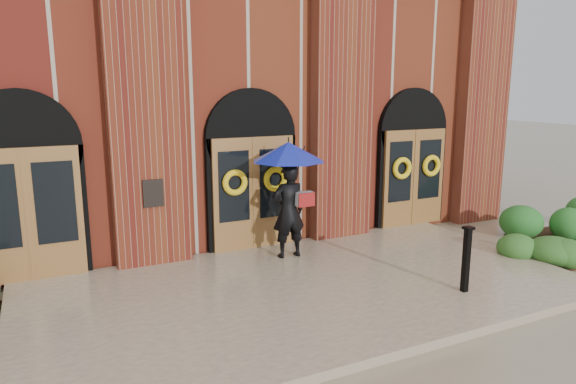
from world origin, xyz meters
TOP-DOWN VIEW (x-y plane):
  - ground at (0.00, 0.00)m, footprint 90.00×90.00m
  - landing at (0.00, 0.15)m, footprint 10.00×5.30m
  - church_building at (0.00, 8.78)m, footprint 16.20×12.53m
  - man_with_umbrella at (0.41, 1.78)m, footprint 1.61×1.61m
  - metal_post at (2.35, -1.33)m, footprint 0.16×0.16m
  - hedge_wall_right at (7.90, 0.50)m, footprint 3.01×1.20m
  - hedge_front_right at (5.38, -0.46)m, footprint 1.58×1.35m

SIDE VIEW (x-z plane):
  - ground at x=0.00m, z-range 0.00..0.00m
  - landing at x=0.00m, z-range 0.00..0.15m
  - hedge_front_right at x=5.38m, z-range 0.00..0.56m
  - hedge_wall_right at x=7.90m, z-range 0.00..0.77m
  - metal_post at x=2.35m, z-range 0.18..1.37m
  - man_with_umbrella at x=0.41m, z-range 0.64..3.10m
  - church_building at x=0.00m, z-range 0.00..7.00m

